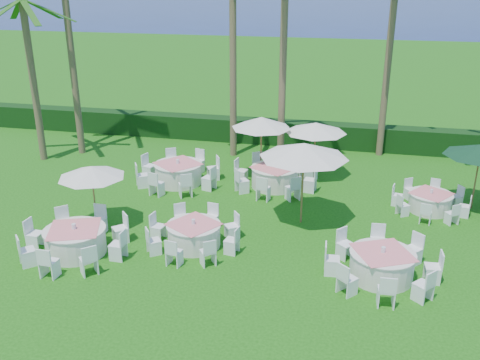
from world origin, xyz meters
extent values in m
plane|color=#184F0D|center=(0.00, 0.00, 0.00)|extent=(120.00, 120.00, 0.00)
cube|color=black|center=(0.00, 12.00, 0.60)|extent=(34.00, 1.00, 1.20)
plane|color=#061645|center=(0.00, 102.00, 0.00)|extent=(260.00, 260.00, 0.00)
cylinder|color=silver|center=(-4.73, -0.90, 0.40)|extent=(1.86, 1.86, 0.81)
cylinder|color=silver|center=(-4.73, -0.90, 0.82)|extent=(1.94, 1.94, 0.03)
cube|color=#EB777C|center=(-4.73, -0.90, 0.84)|extent=(1.94, 1.94, 0.01)
cylinder|color=silver|center=(-4.73, -0.90, 0.93)|extent=(0.13, 0.13, 0.17)
cube|color=white|center=(-3.28, -0.95, 0.48)|extent=(0.47, 0.47, 0.97)
cube|color=white|center=(-3.67, 0.09, 0.48)|extent=(0.64, 0.64, 0.97)
cube|color=white|center=(-4.69, 0.55, 0.48)|extent=(0.47, 0.47, 0.97)
cube|color=white|center=(-5.73, 0.15, 0.48)|extent=(0.64, 0.64, 0.97)
cube|color=white|center=(-6.19, -0.86, 0.48)|extent=(0.47, 0.47, 0.97)
cube|color=white|center=(-5.79, -1.90, 0.48)|extent=(0.64, 0.64, 0.97)
cube|color=white|center=(-4.78, -2.36, 0.48)|extent=(0.47, 0.47, 0.97)
cube|color=white|center=(-3.74, -1.96, 0.48)|extent=(0.64, 0.64, 0.97)
cylinder|color=silver|center=(-1.25, 0.39, 0.37)|extent=(1.70, 1.70, 0.74)
cylinder|color=silver|center=(-1.25, 0.39, 0.75)|extent=(1.77, 1.77, 0.03)
cube|color=#EB777C|center=(-1.25, 0.39, 0.77)|extent=(1.88, 1.88, 0.01)
cylinder|color=silver|center=(-1.25, 0.39, 0.86)|extent=(0.12, 0.12, 0.16)
cube|color=white|center=(-0.17, 1.17, 0.44)|extent=(0.58, 0.58, 0.88)
cube|color=white|center=(-1.04, 1.70, 0.44)|extent=(0.47, 0.47, 0.88)
cube|color=white|center=(-2.02, 1.46, 0.44)|extent=(0.58, 0.58, 0.88)
cube|color=white|center=(-2.56, 0.60, 0.44)|extent=(0.47, 0.47, 0.88)
cube|color=white|center=(-2.32, -0.39, 0.44)|extent=(0.58, 0.58, 0.88)
cube|color=white|center=(-1.46, -0.92, 0.44)|extent=(0.47, 0.47, 0.88)
cube|color=white|center=(-0.47, -0.69, 0.44)|extent=(0.58, 0.58, 0.88)
cube|color=white|center=(0.06, 0.18, 0.44)|extent=(0.47, 0.47, 0.88)
cylinder|color=silver|center=(4.64, -0.27, 0.39)|extent=(1.82, 1.82, 0.79)
cylinder|color=silver|center=(4.64, -0.27, 0.80)|extent=(1.89, 1.89, 0.03)
cube|color=#EB777C|center=(4.64, -0.27, 0.82)|extent=(1.97, 1.97, 0.01)
cylinder|color=silver|center=(4.64, -0.27, 0.91)|extent=(0.13, 0.13, 0.17)
cube|color=white|center=(6.06, -0.18, 0.47)|extent=(0.47, 0.47, 0.95)
cube|color=white|center=(5.58, 0.79, 0.47)|extent=(0.62, 0.62, 0.95)
cube|color=white|center=(4.55, 1.14, 0.47)|extent=(0.47, 0.47, 0.95)
cube|color=white|center=(3.57, 0.66, 0.47)|extent=(0.62, 0.62, 0.95)
cube|color=white|center=(3.22, -0.37, 0.47)|extent=(0.47, 0.47, 0.95)
cube|color=white|center=(3.70, -1.34, 0.47)|extent=(0.62, 0.62, 0.95)
cube|color=white|center=(4.73, -1.69, 0.47)|extent=(0.47, 0.47, 0.95)
cube|color=white|center=(5.71, -1.21, 0.47)|extent=(0.62, 0.62, 0.95)
cylinder|color=silver|center=(-3.54, 5.53, 0.42)|extent=(1.93, 1.93, 0.84)
cylinder|color=silver|center=(-3.54, 5.53, 0.85)|extent=(2.01, 2.01, 0.03)
cube|color=#EB777C|center=(-3.54, 5.53, 0.87)|extent=(2.19, 2.19, 0.01)
cylinder|color=silver|center=(-3.54, 5.53, 0.96)|extent=(0.13, 0.13, 0.18)
cube|color=white|center=(-2.23, 6.27, 0.50)|extent=(0.64, 0.64, 1.01)
cube|color=white|center=(-3.14, 6.98, 0.50)|extent=(0.58, 0.58, 1.01)
cube|color=white|center=(-4.28, 6.84, 0.50)|extent=(0.64, 0.64, 1.01)
cube|color=white|center=(-4.99, 5.93, 0.50)|extent=(0.58, 0.58, 1.01)
cube|color=white|center=(-4.85, 4.79, 0.50)|extent=(0.64, 0.64, 1.01)
cube|color=white|center=(-3.94, 4.08, 0.50)|extent=(0.58, 0.58, 1.01)
cube|color=white|center=(-2.80, 4.22, 0.50)|extent=(0.64, 0.64, 1.01)
cube|color=white|center=(-2.09, 5.13, 0.50)|extent=(0.58, 0.58, 1.01)
cylinder|color=silver|center=(0.48, 6.03, 0.41)|extent=(1.91, 1.91, 0.83)
cylinder|color=silver|center=(0.48, 6.03, 0.84)|extent=(1.99, 1.99, 0.03)
cube|color=#EB777C|center=(0.48, 6.03, 0.86)|extent=(2.11, 2.11, 0.01)
cylinder|color=silver|center=(0.48, 6.03, 0.95)|extent=(0.13, 0.13, 0.18)
cube|color=white|center=(1.67, 6.92, 0.50)|extent=(0.65, 0.65, 0.99)
cube|color=white|center=(0.69, 7.50, 0.50)|extent=(0.52, 0.52, 0.99)
cube|color=white|center=(-0.41, 7.22, 0.50)|extent=(0.65, 0.65, 0.99)
cube|color=white|center=(-0.99, 6.24, 0.50)|extent=(0.52, 0.52, 0.99)
cube|color=white|center=(-0.71, 5.13, 0.50)|extent=(0.65, 0.65, 0.99)
cube|color=white|center=(0.27, 4.55, 0.50)|extent=(0.52, 0.52, 0.99)
cube|color=white|center=(1.38, 4.84, 0.50)|extent=(0.65, 0.65, 0.99)
cube|color=white|center=(1.96, 5.82, 0.50)|extent=(0.52, 0.52, 0.99)
cylinder|color=silver|center=(6.50, 4.94, 0.33)|extent=(1.53, 1.53, 0.66)
cylinder|color=silver|center=(6.50, 4.94, 0.67)|extent=(1.59, 1.59, 0.03)
cube|color=#EB777C|center=(6.50, 4.94, 0.70)|extent=(1.72, 1.72, 0.01)
cylinder|color=silver|center=(6.50, 4.94, 0.78)|extent=(0.11, 0.11, 0.14)
cube|color=white|center=(7.50, 5.58, 0.40)|extent=(0.51, 0.51, 0.80)
cube|color=white|center=(6.76, 6.11, 0.40)|extent=(0.44, 0.44, 0.80)
cube|color=white|center=(5.86, 5.95, 0.40)|extent=(0.51, 0.51, 0.80)
cube|color=white|center=(5.33, 5.20, 0.40)|extent=(0.44, 0.44, 0.80)
cube|color=white|center=(5.49, 4.30, 0.40)|extent=(0.51, 0.51, 0.80)
cube|color=white|center=(6.24, 3.78, 0.40)|extent=(0.44, 0.44, 0.80)
cube|color=white|center=(7.14, 3.94, 0.40)|extent=(0.51, 0.51, 0.80)
cube|color=white|center=(7.66, 4.68, 0.40)|extent=(0.44, 0.44, 0.80)
cylinder|color=brown|center=(-4.96, 0.93, 1.09)|extent=(0.05, 0.05, 2.17)
cone|color=silver|center=(-4.96, 0.93, 2.06)|extent=(2.27, 2.27, 0.39)
sphere|color=brown|center=(-4.96, 0.93, 2.20)|extent=(0.09, 0.09, 0.09)
cylinder|color=brown|center=(1.94, 2.90, 1.42)|extent=(0.07, 0.07, 2.83)
cone|color=silver|center=(1.94, 2.90, 2.69)|extent=(3.07, 3.07, 0.51)
sphere|color=brown|center=(1.94, 2.90, 2.87)|extent=(0.11, 0.11, 0.11)
cylinder|color=brown|center=(-0.28, 6.92, 1.30)|extent=(0.06, 0.06, 2.59)
cone|color=silver|center=(-0.28, 6.92, 2.46)|extent=(2.53, 2.53, 0.47)
sphere|color=brown|center=(-0.28, 6.92, 2.62)|extent=(0.10, 0.10, 0.10)
cylinder|color=brown|center=(1.94, 7.45, 1.18)|extent=(0.06, 0.06, 2.35)
cone|color=silver|center=(1.94, 7.45, 2.24)|extent=(2.61, 2.61, 0.42)
sphere|color=brown|center=(1.94, 7.45, 2.38)|extent=(0.09, 0.09, 0.09)
cylinder|color=brown|center=(8.06, 5.53, 1.21)|extent=(0.06, 0.06, 2.42)
cylinder|color=brown|center=(-9.51, 8.36, 4.57)|extent=(0.32, 0.32, 9.13)
cylinder|color=brown|center=(-2.15, 9.65, 4.17)|extent=(0.32, 0.32, 8.35)
cylinder|color=brown|center=(0.22, 9.24, 4.91)|extent=(0.32, 0.32, 9.81)
cylinder|color=brown|center=(4.77, 11.26, 4.46)|extent=(0.32, 0.32, 8.91)
cylinder|color=brown|center=(-10.81, 7.06, 3.63)|extent=(0.32, 0.32, 7.25)
cube|color=#1E5014|center=(-9.76, 7.37, 6.77)|extent=(2.19, 0.91, 1.00)
cube|color=#1E5014|center=(-10.56, 8.12, 6.77)|extent=(0.77, 2.21, 1.00)
cube|color=#1E5014|center=(-11.61, 7.80, 6.77)|extent=(1.80, 1.71, 1.00)
cube|color=#1E5014|center=(-11.05, 5.99, 6.77)|extent=(0.77, 2.21, 1.00)
cube|color=#1E5014|center=(-10.01, 6.31, 6.77)|extent=(1.80, 1.71, 1.00)
camera|label=1|loc=(3.63, -14.34, 8.33)|focal=40.00mm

